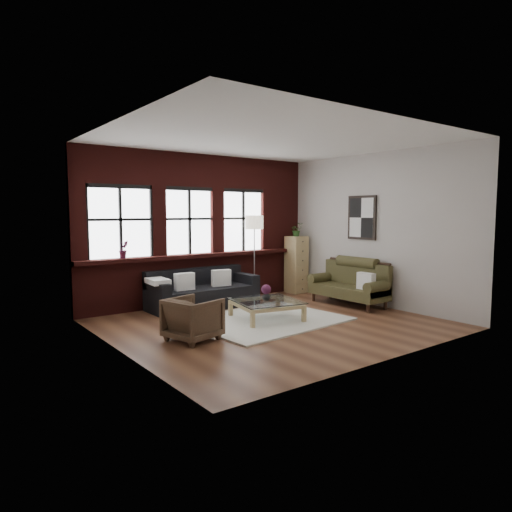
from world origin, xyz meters
TOP-DOWN VIEW (x-y plane):
  - floor at (0.00, 0.00)m, footprint 5.50×5.50m
  - ceiling at (0.00, 0.00)m, footprint 5.50×5.50m
  - wall_back at (0.00, 2.50)m, footprint 5.50×0.00m
  - wall_front at (0.00, -2.50)m, footprint 5.50×0.00m
  - wall_left at (-2.75, 0.00)m, footprint 0.00×5.00m
  - wall_right at (2.75, 0.00)m, footprint 0.00×5.00m
  - brick_backwall at (0.00, 2.44)m, footprint 5.50×0.12m
  - sill_ledge at (0.00, 2.35)m, footprint 5.50×0.30m
  - window_left at (-1.80, 2.45)m, footprint 1.38×0.10m
  - window_mid at (-0.30, 2.45)m, footprint 1.38×0.10m
  - window_right at (1.10, 2.45)m, footprint 1.38×0.10m
  - wall_poster at (2.72, 0.30)m, footprint 0.05×0.74m
  - shag_rug at (0.03, 0.22)m, footprint 2.83×2.30m
  - dark_sofa at (-0.29, 1.90)m, footprint 2.26×0.91m
  - pillow_a at (-0.77, 1.80)m, footprint 0.41×0.16m
  - pillow_b at (0.09, 1.80)m, footprint 0.42×0.21m
  - vintage_settee at (2.30, 0.28)m, footprint 0.79×1.78m
  - pillow_settee at (2.22, -0.26)m, footprint 0.14×0.38m
  - armchair at (-1.64, -0.11)m, footprint 0.89×0.88m
  - coffee_table at (0.08, 0.26)m, footprint 1.33×1.33m
  - vase at (0.08, 0.26)m, footprint 0.19×0.19m
  - flowers at (0.08, 0.26)m, footprint 0.18×0.18m
  - drawer_chest at (2.45, 2.10)m, footprint 0.43×0.43m
  - potted_plant_top at (2.45, 2.10)m, footprint 0.34×0.31m
  - floor_lamp at (1.07, 1.96)m, footprint 0.40×0.40m
  - sill_plant at (-1.79, 2.32)m, footprint 0.21×0.18m

SIDE VIEW (x-z plane):
  - floor at x=0.00m, z-range 0.00..0.00m
  - shag_rug at x=0.03m, z-range 0.00..0.03m
  - coffee_table at x=0.08m, z-range -0.01..0.37m
  - armchair at x=-1.64m, z-range 0.00..0.67m
  - dark_sofa at x=-0.29m, z-range 0.00..0.82m
  - vase at x=0.08m, z-range 0.36..0.53m
  - vintage_settee at x=2.30m, z-range 0.00..0.95m
  - flowers at x=0.08m, z-range 0.48..0.66m
  - pillow_settee at x=2.22m, z-range 0.41..0.75m
  - pillow_a at x=-0.77m, z-range 0.43..0.77m
  - pillow_b at x=0.09m, z-range 0.43..0.77m
  - drawer_chest at x=2.45m, z-range 0.00..1.38m
  - floor_lamp at x=1.07m, z-range 0.00..2.04m
  - sill_ledge at x=0.00m, z-range 1.00..1.08m
  - sill_plant at x=-1.79m, z-range 1.08..1.43m
  - potted_plant_top at x=2.45m, z-range 1.38..1.71m
  - wall_back at x=0.00m, z-range -1.15..4.35m
  - wall_front at x=0.00m, z-range -1.15..4.35m
  - wall_left at x=-2.75m, z-range -0.90..4.10m
  - wall_right at x=2.75m, z-range -0.90..4.10m
  - brick_backwall at x=0.00m, z-range 0.00..3.20m
  - window_left at x=-1.80m, z-range 1.00..2.50m
  - window_mid at x=-0.30m, z-range 1.00..2.50m
  - window_right at x=1.10m, z-range 1.00..2.50m
  - wall_poster at x=2.72m, z-range 1.38..2.32m
  - ceiling at x=0.00m, z-range 3.20..3.20m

